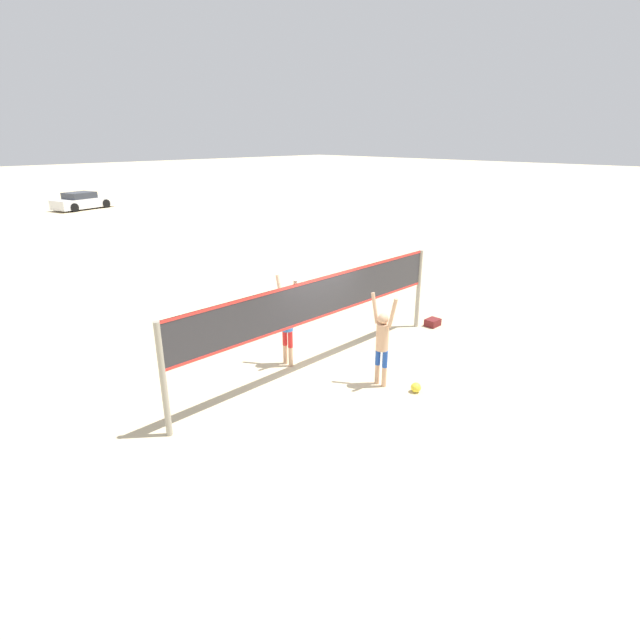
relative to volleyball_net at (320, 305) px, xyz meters
The scene contains 7 objects.
ground_plane 1.64m from the volleyball_net, ahead, with size 200.00×200.00×0.00m, color beige.
volleyball_net is the anchor object (origin of this frame).
player_spiker 1.69m from the volleyball_net, 76.70° to the right, with size 0.28×0.71×2.14m.
player_blocker 0.94m from the volleyball_net, 119.63° to the left, with size 0.28×0.72×2.25m.
volleyball 2.88m from the volleyball_net, 74.37° to the right, with size 0.22×0.22×0.22m.
gear_bag 4.71m from the volleyball_net, ahead, with size 0.43×0.34×0.21m.
parked_car_mid 33.43m from the volleyball_net, 77.99° to the left, with size 4.71×2.81×1.28m.
Camera 1 is at (-7.80, -7.77, 5.36)m, focal length 28.00 mm.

